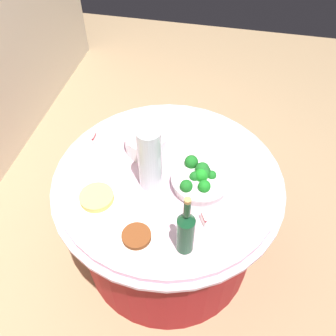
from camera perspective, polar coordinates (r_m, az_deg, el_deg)
The scene contains 11 objects.
ground_plane at distance 2.40m, azimuth 0.00°, elevation -12.61°, with size 6.00×6.00×0.00m, color #9E7F5B.
buffet_table at distance 2.07m, azimuth 0.00°, elevation -7.60°, with size 1.16×1.16×0.74m.
broccoli_bowl at distance 1.71m, azimuth 5.12°, elevation -1.76°, with size 0.28×0.28×0.12m.
plate_stack at distance 1.87m, azimuth -3.57°, elevation 4.04°, with size 0.21×0.21×0.10m.
wine_bottle at distance 1.44m, azimuth 2.80°, elevation -9.87°, with size 0.07×0.07×0.34m.
decorative_fruit_vase at distance 1.64m, azimuth -2.87°, elevation 0.93°, with size 0.11×0.11×0.34m.
serving_tongs at distance 1.89m, azimuth 4.50°, elevation 2.62°, with size 0.16×0.13×0.01m.
food_plate_stir_fry at distance 1.57m, azimuth -4.97°, elevation -10.86°, with size 0.22×0.22×0.03m.
food_plate_noodles at distance 1.70m, azimuth -11.17°, elevation -4.75°, with size 0.22×0.22×0.04m.
label_placard_front at distance 1.60m, azimuth 5.63°, elevation -8.01°, with size 0.05×0.03×0.05m.
label_placard_mid at distance 1.96m, azimuth -11.57°, elevation 4.64°, with size 0.05×0.01×0.05m.
Camera 1 is at (-1.13, -0.24, 2.10)m, focal length 38.55 mm.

